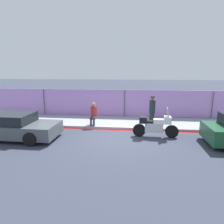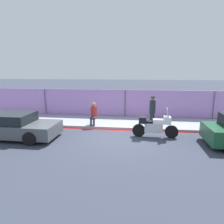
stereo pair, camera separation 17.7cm
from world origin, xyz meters
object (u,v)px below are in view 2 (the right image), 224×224
object	(u,v)px
motorcycle	(155,126)
officer_standing	(152,111)
parked_car_left_down_street	(10,126)
person_seated_on_curb	(94,112)

from	to	relation	value
motorcycle	officer_standing	bearing A→B (deg)	92.15
motorcycle	parked_car_left_down_street	size ratio (longest dim) A/B	0.49
parked_car_left_down_street	officer_standing	bearing A→B (deg)	21.06
officer_standing	parked_car_left_down_street	world-z (taller)	officer_standing
officer_standing	parked_car_left_down_street	size ratio (longest dim) A/B	0.36
person_seated_on_curb	parked_car_left_down_street	bearing A→B (deg)	-146.72
person_seated_on_curb	parked_car_left_down_street	distance (m)	4.35
parked_car_left_down_street	person_seated_on_curb	bearing A→B (deg)	33.88
motorcycle	person_seated_on_curb	xyz separation A→B (m)	(-3.37, 1.45, 0.26)
parked_car_left_down_street	motorcycle	bearing A→B (deg)	8.17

